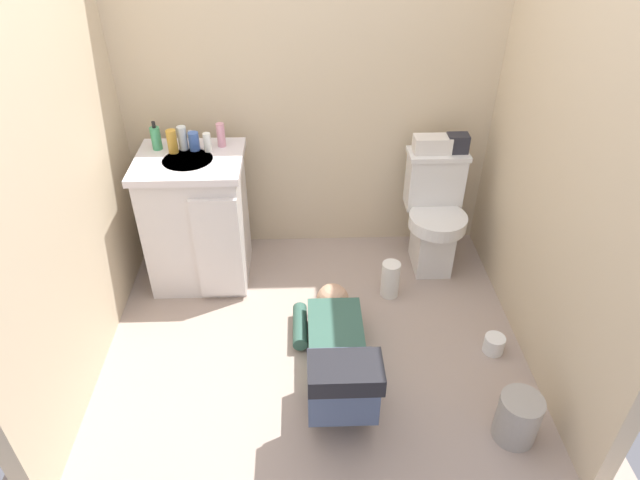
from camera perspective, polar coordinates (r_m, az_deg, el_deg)
The scene contains 19 objects.
ground_plane at distance 3.13m, azimuth -0.56°, elevation -10.29°, with size 2.74×2.92×0.04m, color #A49084.
wall_back at distance 3.34m, azimuth -1.18°, elevation 17.64°, with size 2.40×0.08×2.40m, color beige.
wall_left at distance 2.66m, azimuth -26.97°, elevation 8.93°, with size 0.08×1.92×2.40m, color beige.
wall_right at distance 2.70m, azimuth 25.16°, elevation 9.81°, with size 0.08×1.92×2.40m, color beige.
toilet at distance 3.50m, azimuth 11.72°, elevation 2.63°, with size 0.36×0.46×0.75m.
vanity_cabinet at distance 3.37m, azimuth -12.53°, elevation 2.14°, with size 0.60×0.53×0.82m.
faucet at distance 3.28m, azimuth -13.23°, elevation 10.16°, with size 0.02×0.02×0.10m, color silver.
person_plumber at distance 2.78m, azimuth 1.80°, elevation -11.95°, with size 0.39×1.06×0.52m.
tissue_box at distance 3.36m, azimuth 11.53°, elevation 9.68°, with size 0.22×0.11×0.10m, color silver.
toiletry_bag at distance 3.39m, azimuth 14.04°, elevation 9.70°, with size 0.12×0.09×0.11m, color #26262D.
soap_dispenser at distance 3.30m, azimuth -16.61°, elevation 10.09°, with size 0.06×0.06×0.17m.
bottle_amber at distance 3.23m, azimuth -15.06°, elevation 9.82°, with size 0.06×0.06×0.13m, color gold.
bottle_clear at distance 3.26m, azimuth -14.04°, elevation 10.20°, with size 0.05×0.05×0.14m, color silver.
bottle_blue at distance 3.24m, azimuth -12.91°, elevation 9.93°, with size 0.06×0.06×0.11m, color #3F63B3.
bottle_white at distance 3.21m, azimuth -11.58°, elevation 9.88°, with size 0.04×0.04×0.11m, color white.
bottle_pink at distance 3.25m, azimuth -10.21°, elevation 10.65°, with size 0.05×0.05×0.14m, color pink.
trash_can at distance 2.76m, azimuth 19.77°, elevation -16.94°, with size 0.19×0.19×0.25m, color #9D978F.
paper_towel_roll at distance 3.33m, azimuth 7.29°, elevation -4.05°, with size 0.11×0.11×0.23m, color white.
toilet_paper_roll at distance 3.15m, azimuth 17.55°, elevation -10.24°, with size 0.11×0.11×0.10m, color white.
Camera 1 is at (-0.05, -2.19, 2.22)m, focal length 30.93 mm.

